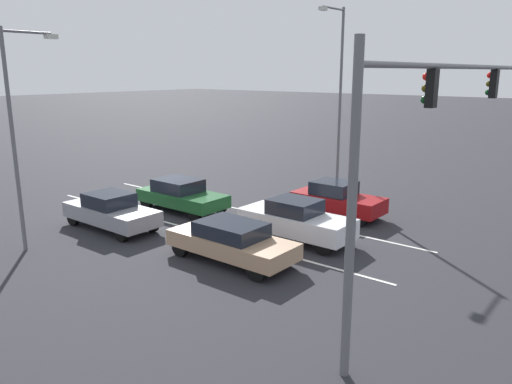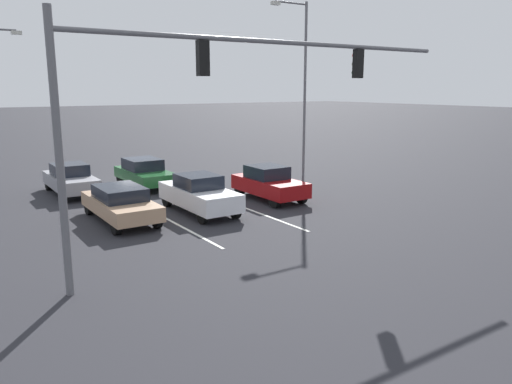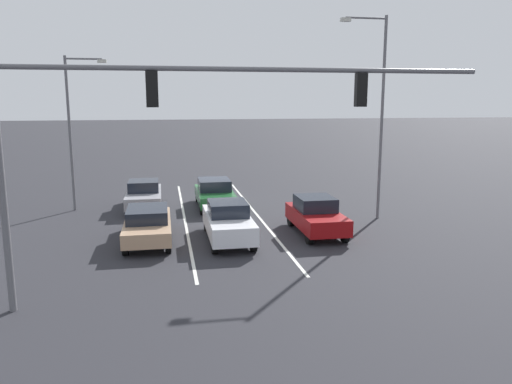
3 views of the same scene
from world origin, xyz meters
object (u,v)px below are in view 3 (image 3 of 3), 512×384
at_px(car_tan_rightlane_front, 148,224).
at_px(traffic_signal_gantry, 161,118).
at_px(street_lamp_left_shoulder, 378,106).
at_px(car_darkgreen_midlane_second, 215,193).
at_px(car_gray_rightlane_second, 144,195).
at_px(car_white_midlane_front, 228,221).
at_px(car_maroon_leftlane_front, 316,215).
at_px(street_lamp_right_shoulder, 74,123).

height_order(car_tan_rightlane_front, traffic_signal_gantry, traffic_signal_gantry).
distance_m(traffic_signal_gantry, street_lamp_left_shoulder, 13.02).
height_order(car_darkgreen_midlane_second, car_gray_rightlane_second, car_gray_rightlane_second).
height_order(car_white_midlane_front, traffic_signal_gantry, traffic_signal_gantry).
distance_m(car_darkgreen_midlane_second, car_gray_rightlane_second, 3.72).
bearing_deg(car_gray_rightlane_second, car_darkgreen_midlane_second, 176.15).
bearing_deg(traffic_signal_gantry, car_gray_rightlane_second, -85.22).
bearing_deg(car_maroon_leftlane_front, car_tan_rightlane_front, -0.43).
height_order(car_maroon_leftlane_front, car_white_midlane_front, car_white_midlane_front).
relative_size(car_gray_rightlane_second, street_lamp_right_shoulder, 0.57).
relative_size(car_tan_rightlane_front, car_darkgreen_midlane_second, 1.04).
bearing_deg(car_white_midlane_front, car_darkgreen_midlane_second, -91.01).
bearing_deg(car_darkgreen_midlane_second, car_tan_rightlane_front, 61.22).
height_order(traffic_signal_gantry, street_lamp_right_shoulder, street_lamp_right_shoulder).
bearing_deg(street_lamp_right_shoulder, car_white_midlane_front, 134.47).
xyz_separation_m(car_gray_rightlane_second, traffic_signal_gantry, (-1.05, 12.59, 4.45)).
xyz_separation_m(car_tan_rightlane_front, traffic_signal_gantry, (-0.68, 6.26, 4.46)).
relative_size(car_white_midlane_front, traffic_signal_gantry, 0.34).
xyz_separation_m(car_white_midlane_front, car_tan_rightlane_front, (3.22, -0.44, -0.06)).
bearing_deg(street_lamp_right_shoulder, car_maroon_leftlane_front, 148.31).
xyz_separation_m(car_maroon_leftlane_front, street_lamp_left_shoulder, (-3.58, -2.16, 4.61)).
distance_m(car_white_midlane_front, car_darkgreen_midlane_second, 6.52).
distance_m(car_maroon_leftlane_front, car_white_midlane_front, 3.87).
bearing_deg(car_white_midlane_front, traffic_signal_gantry, 66.41).
bearing_deg(street_lamp_left_shoulder, car_tan_rightlane_front, 11.20).
distance_m(car_white_midlane_front, traffic_signal_gantry, 7.72).
height_order(car_maroon_leftlane_front, car_gray_rightlane_second, car_maroon_leftlane_front).
height_order(car_white_midlane_front, street_lamp_right_shoulder, street_lamp_right_shoulder).
bearing_deg(car_darkgreen_midlane_second, car_maroon_leftlane_front, 121.38).
distance_m(car_tan_rightlane_front, traffic_signal_gantry, 7.72).
distance_m(car_maroon_leftlane_front, street_lamp_left_shoulder, 6.23).
height_order(traffic_signal_gantry, street_lamp_left_shoulder, street_lamp_left_shoulder).
xyz_separation_m(car_darkgreen_midlane_second, street_lamp_right_shoulder, (7.02, -0.52, 3.77)).
xyz_separation_m(street_lamp_right_shoulder, street_lamp_left_shoulder, (-14.34, 4.48, 0.86)).
xyz_separation_m(car_tan_rightlane_front, street_lamp_left_shoulder, (-10.65, -2.11, 4.66)).
relative_size(car_tan_rightlane_front, traffic_signal_gantry, 0.35).
relative_size(car_tan_rightlane_front, street_lamp_left_shoulder, 0.49).
bearing_deg(traffic_signal_gantry, street_lamp_right_shoulder, -71.23).
height_order(car_darkgreen_midlane_second, street_lamp_right_shoulder, street_lamp_right_shoulder).
distance_m(car_white_midlane_front, street_lamp_right_shoulder, 10.55).
bearing_deg(car_maroon_leftlane_front, street_lamp_right_shoulder, -31.69).
xyz_separation_m(car_maroon_leftlane_front, car_tan_rightlane_front, (7.08, -0.05, -0.05)).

